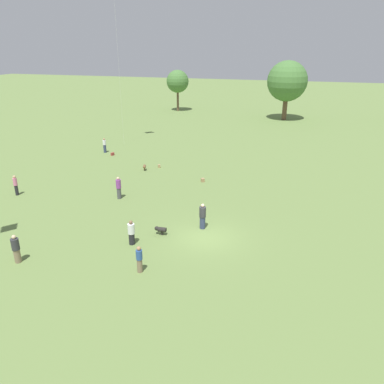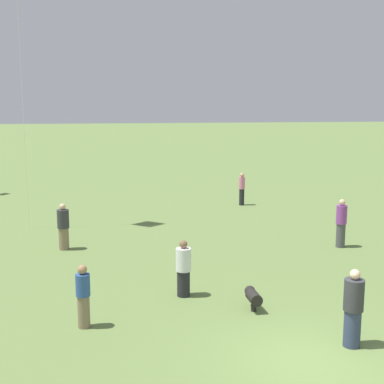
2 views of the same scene
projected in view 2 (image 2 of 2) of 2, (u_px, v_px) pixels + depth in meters
ground_plane at (311, 363)px, 11.76m from camera, size 240.00×240.00×0.00m
person_2 at (83, 296)px, 13.45m from camera, size 0.45×0.45×1.65m
person_3 at (63, 227)px, 20.48m from camera, size 0.60×0.60×1.80m
person_4 at (183, 269)px, 15.61m from camera, size 0.48×0.48×1.69m
person_5 at (242, 189)px, 29.11m from camera, size 0.35×0.35×1.78m
person_6 at (341, 223)px, 20.80m from camera, size 0.51×0.51×1.91m
person_7 at (353, 309)px, 12.39m from camera, size 0.53×0.53×1.88m
dog_1 at (253, 296)px, 14.66m from camera, size 0.82×0.36×0.59m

